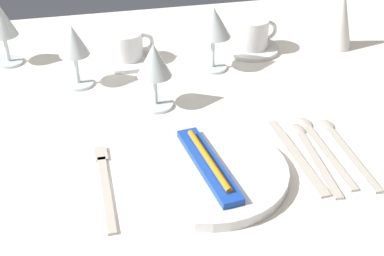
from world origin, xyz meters
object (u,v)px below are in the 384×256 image
at_px(fork_outer, 105,182).
at_px(dinner_plate, 208,172).
at_px(wine_glass_left, 74,44).
at_px(coffee_cup_far, 127,45).
at_px(dinner_knife, 297,157).
at_px(spoon_dessert, 319,142).
at_px(spoon_tea, 341,144).
at_px(wine_glass_right, 213,25).
at_px(coffee_cup_left, 252,33).
at_px(napkin_folded, 340,18).
at_px(toothbrush_package, 208,164).
at_px(wine_glass_far, 154,64).
at_px(spoon_soup, 309,149).
at_px(wine_glass_centre, 1,22).

bearing_deg(fork_outer, dinner_plate, -6.41).
distance_m(dinner_plate, wine_glass_left, 0.43).
distance_m(dinner_plate, coffee_cup_far, 0.47).
xyz_separation_m(dinner_knife, spoon_dessert, (0.06, 0.03, 0.00)).
relative_size(dinner_plate, spoon_tea, 1.19).
xyz_separation_m(spoon_dessert, wine_glass_left, (-0.41, 0.32, 0.09)).
bearing_deg(fork_outer, wine_glass_right, 52.63).
bearing_deg(coffee_cup_left, dinner_plate, -116.25).
xyz_separation_m(coffee_cup_far, wine_glass_right, (0.18, -0.08, 0.07)).
bearing_deg(napkin_folded, wine_glass_left, -174.84).
distance_m(spoon_dessert, napkin_folded, 0.44).
bearing_deg(toothbrush_package, wine_glass_far, 100.65).
xyz_separation_m(spoon_soup, wine_glass_right, (-0.09, 0.35, 0.10)).
xyz_separation_m(coffee_cup_left, coffee_cup_far, (-0.30, 0.01, -0.00)).
bearing_deg(toothbrush_package, wine_glass_centre, 123.93).
height_order(wine_glass_centre, wine_glass_left, wine_glass_centre).
bearing_deg(wine_glass_far, dinner_plate, -79.35).
relative_size(spoon_tea, wine_glass_far, 1.65).
height_order(spoon_soup, spoon_dessert, same).
bearing_deg(toothbrush_package, coffee_cup_left, 63.75).
bearing_deg(coffee_cup_far, spoon_tea, -52.22).
relative_size(dinner_plate, toothbrush_package, 1.25).
bearing_deg(coffee_cup_far, wine_glass_far, -82.27).
xyz_separation_m(wine_glass_right, napkin_folded, (0.33, 0.05, -0.03)).
relative_size(fork_outer, wine_glass_far, 1.64).
xyz_separation_m(spoon_soup, coffee_cup_far, (-0.27, 0.43, 0.04)).
distance_m(wine_glass_centre, wine_glass_right, 0.47).
height_order(coffee_cup_far, napkin_folded, napkin_folded).
relative_size(toothbrush_package, dinner_knife, 0.92).
xyz_separation_m(wine_glass_centre, napkin_folded, (0.78, -0.09, -0.02)).
bearing_deg(wine_glass_left, spoon_tea, -36.79).
height_order(toothbrush_package, coffee_cup_far, coffee_cup_far).
height_order(fork_outer, wine_glass_right, wine_glass_right).
bearing_deg(wine_glass_centre, spoon_soup, -41.69).
distance_m(dinner_knife, wine_glass_centre, 0.72).
relative_size(spoon_soup, wine_glass_left, 1.63).
height_order(spoon_soup, coffee_cup_far, coffee_cup_far).
distance_m(dinner_knife, coffee_cup_far, 0.51).
xyz_separation_m(dinner_plate, spoon_soup, (0.20, 0.03, -0.01)).
xyz_separation_m(toothbrush_package, spoon_tea, (0.26, 0.03, -0.02)).
bearing_deg(dinner_plate, coffee_cup_left, 63.75).
xyz_separation_m(fork_outer, wine_glass_centre, (-0.18, 0.50, 0.10)).
relative_size(spoon_soup, napkin_folded, 1.46).
distance_m(spoon_soup, coffee_cup_far, 0.51).
height_order(dinner_plate, wine_glass_far, wine_glass_far).
relative_size(wine_glass_centre, wine_glass_far, 1.09).
relative_size(spoon_tea, coffee_cup_far, 2.26).
bearing_deg(wine_glass_right, wine_glass_left, -178.25).
bearing_deg(coffee_cup_left, coffee_cup_far, 178.60).
height_order(toothbrush_package, spoon_tea, toothbrush_package).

